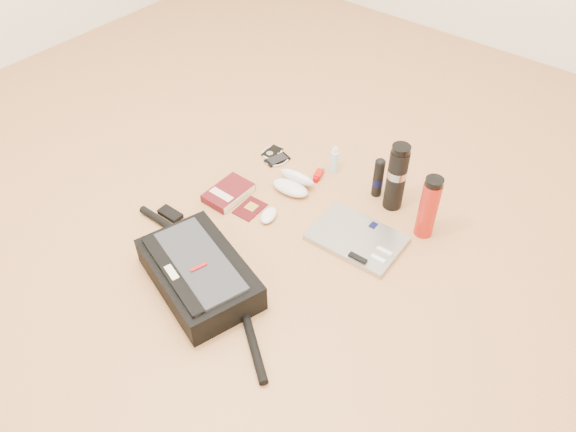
{
  "coord_description": "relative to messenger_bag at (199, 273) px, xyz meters",
  "views": [
    {
      "loc": [
        0.98,
        -1.11,
        1.56
      ],
      "look_at": [
        0.0,
        0.1,
        0.06
      ],
      "focal_mm": 35.0,
      "sensor_mm": 36.0,
      "label": 1
    }
  ],
  "objects": [
    {
      "name": "ground",
      "position": [
        0.06,
        0.32,
        -0.06
      ],
      "size": [
        4.0,
        4.0,
        0.0
      ],
      "primitive_type": "plane",
      "color": "tan",
      "rests_on": "ground"
    },
    {
      "name": "messenger_bag",
      "position": [
        0.0,
        0.0,
        0.0
      ],
      "size": [
        0.89,
        0.4,
        0.13
      ],
      "rotation": [
        0.0,
        0.0,
        -0.3
      ],
      "color": "black",
      "rests_on": "ground"
    },
    {
      "name": "laptop",
      "position": [
        0.32,
        0.53,
        -0.05
      ],
      "size": [
        0.35,
        0.25,
        0.03
      ],
      "rotation": [
        0.0,
        0.0,
        0.05
      ],
      "color": "#A3A3A5",
      "rests_on": "ground"
    },
    {
      "name": "book",
      "position": [
        -0.24,
        0.4,
        -0.04
      ],
      "size": [
        0.13,
        0.2,
        0.04
      ],
      "rotation": [
        0.0,
        0.0,
        0.0
      ],
      "color": "#4C0E14",
      "rests_on": "ground"
    },
    {
      "name": "passport",
      "position": [
        -0.12,
        0.4,
        -0.06
      ],
      "size": [
        0.1,
        0.13,
        0.01
      ],
      "rotation": [
        0.0,
        0.0,
        0.05
      ],
      "color": "#440A0F",
      "rests_on": "ground"
    },
    {
      "name": "mouse",
      "position": [
        -0.03,
        0.41,
        -0.04
      ],
      "size": [
        0.08,
        0.11,
        0.03
      ],
      "rotation": [
        0.0,
        0.0,
        0.31
      ],
      "color": "white",
      "rests_on": "ground"
    },
    {
      "name": "sunglasses_case",
      "position": [
        -0.06,
        0.61,
        -0.02
      ],
      "size": [
        0.18,
        0.15,
        0.09
      ],
      "rotation": [
        0.0,
        0.0,
        0.11
      ],
      "color": "silver",
      "rests_on": "ground"
    },
    {
      "name": "ipod",
      "position": [
        -0.29,
        0.74,
        -0.05
      ],
      "size": [
        0.08,
        0.1,
        0.01
      ],
      "rotation": [
        0.0,
        0.0,
        0.04
      ],
      "color": "black",
      "rests_on": "ground"
    },
    {
      "name": "phone",
      "position": [
        -0.24,
        0.71,
        -0.05
      ],
      "size": [
        0.11,
        0.12,
        0.01
      ],
      "rotation": [
        0.0,
        0.0,
        -0.3
      ],
      "color": "black",
      "rests_on": "ground"
    },
    {
      "name": "inhaler",
      "position": [
        -0.03,
        0.74,
        -0.05
      ],
      "size": [
        0.05,
        0.1,
        0.03
      ],
      "rotation": [
        0.0,
        0.0,
        0.29
      ],
      "color": "#BB1107",
      "rests_on": "ground"
    },
    {
      "name": "spray_bottle",
      "position": [
        0.0,
        0.81,
        -0.0
      ],
      "size": [
        0.04,
        0.04,
        0.13
      ],
      "rotation": [
        0.0,
        0.0,
        0.35
      ],
      "color": "#AFE1F4",
      "rests_on": "ground"
    },
    {
      "name": "aerosol_can",
      "position": [
        0.23,
        0.8,
        0.03
      ],
      "size": [
        0.05,
        0.05,
        0.18
      ],
      "rotation": [
        0.0,
        0.0,
        0.12
      ],
      "color": "black",
      "rests_on": "ground"
    },
    {
      "name": "thermos_black",
      "position": [
        0.31,
        0.78,
        0.09
      ],
      "size": [
        0.09,
        0.09,
        0.3
      ],
      "rotation": [
        0.0,
        0.0,
        -0.23
      ],
      "color": "black",
      "rests_on": "ground"
    },
    {
      "name": "thermos_red",
      "position": [
        0.49,
        0.72,
        0.08
      ],
      "size": [
        0.09,
        0.09,
        0.27
      ],
      "rotation": [
        0.0,
        0.0,
        0.39
      ],
      "color": "#A91C12",
      "rests_on": "ground"
    }
  ]
}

